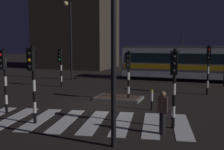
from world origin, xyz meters
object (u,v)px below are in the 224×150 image
at_px(traffic_light_kerb_mid_left, 32,73).
at_px(traffic_light_corner_near_left, 4,71).
at_px(traffic_light_corner_far_left, 60,62).
at_px(bollard_island_edge, 152,100).
at_px(traffic_light_corner_far_right, 208,62).
at_px(pedestrian_waiting_at_kerb, 163,112).
at_px(traffic_light_corner_near_right, 174,76).
at_px(street_lamp_trackside_left, 70,31).
at_px(tram, 209,63).
at_px(traffic_light_median_centre, 128,68).

distance_m(traffic_light_kerb_mid_left, traffic_light_corner_near_left, 2.71).
height_order(traffic_light_corner_far_left, bollard_island_edge, traffic_light_corner_far_left).
xyz_separation_m(traffic_light_corner_far_right, pedestrian_waiting_at_kerb, (-1.62, -9.21, -1.38)).
bearing_deg(traffic_light_corner_near_right, street_lamp_trackside_left, 132.49).
xyz_separation_m(traffic_light_kerb_mid_left, traffic_light_corner_far_left, (-3.99, 9.43, -0.20)).
height_order(traffic_light_corner_far_left, tram, tram).
relative_size(traffic_light_corner_far_right, bollard_island_edge, 3.08).
xyz_separation_m(street_lamp_trackside_left, tram, (12.42, 3.28, -2.87)).
xyz_separation_m(traffic_light_corner_near_right, traffic_light_corner_near_left, (-8.29, -0.22, -0.02)).
relative_size(traffic_light_corner_near_right, traffic_light_median_centre, 1.08).
bearing_deg(traffic_light_median_centre, traffic_light_corner_near_left, -135.61).
bearing_deg(tram, street_lamp_trackside_left, -165.20).
relative_size(traffic_light_corner_far_right, traffic_light_corner_far_left, 1.09).
relative_size(traffic_light_corner_far_left, pedestrian_waiting_at_kerb, 1.83).
bearing_deg(traffic_light_corner_far_left, traffic_light_corner_near_left, -79.57).
xyz_separation_m(street_lamp_trackside_left, bollard_island_edge, (9.62, -9.22, -4.06)).
bearing_deg(traffic_light_corner_far_right, traffic_light_corner_near_right, -98.92).
distance_m(traffic_light_median_centre, pedestrian_waiting_at_kerb, 6.39).
relative_size(traffic_light_corner_far_right, traffic_light_kerb_mid_left, 1.00).
xyz_separation_m(traffic_light_corner_near_left, traffic_light_median_centre, (5.03, 4.93, -0.14)).
distance_m(traffic_light_corner_near_right, traffic_light_median_centre, 5.73).
distance_m(traffic_light_corner_near_left, tram, 18.33).
distance_m(traffic_light_corner_far_right, traffic_light_corner_near_left, 12.89).
distance_m(traffic_light_corner_near_right, street_lamp_trackside_left, 16.55).
bearing_deg(traffic_light_corner_far_left, street_lamp_trackside_left, 107.23).
relative_size(street_lamp_trackside_left, tram, 0.46).
bearing_deg(pedestrian_waiting_at_kerb, traffic_light_kerb_mid_left, -174.79).
distance_m(pedestrian_waiting_at_kerb, bollard_island_edge, 3.88).
relative_size(traffic_light_corner_near_right, street_lamp_trackside_left, 0.46).
bearing_deg(traffic_light_kerb_mid_left, tram, 66.69).
bearing_deg(street_lamp_trackside_left, traffic_light_corner_far_right, -16.67).
bearing_deg(traffic_light_median_centre, bollard_island_edge, -45.43).
xyz_separation_m(traffic_light_kerb_mid_left, street_lamp_trackside_left, (-5.23, 13.42, 2.36)).
relative_size(traffic_light_corner_near_left, bollard_island_edge, 2.97).
relative_size(traffic_light_kerb_mid_left, bollard_island_edge, 3.09).
bearing_deg(traffic_light_kerb_mid_left, traffic_light_corner_near_right, 12.94).
bearing_deg(bollard_island_edge, traffic_light_corner_far_right, 63.46).
bearing_deg(tram, traffic_light_kerb_mid_left, -113.31).
xyz_separation_m(traffic_light_kerb_mid_left, pedestrian_waiting_at_kerb, (5.52, 0.50, -1.38)).
xyz_separation_m(traffic_light_median_centre, street_lamp_trackside_left, (-7.80, 7.37, 2.58)).
xyz_separation_m(traffic_light_corner_near_left, street_lamp_trackside_left, (-2.77, 12.29, 2.45)).
bearing_deg(traffic_light_corner_far_left, traffic_light_corner_near_right, -39.46).
relative_size(traffic_light_corner_far_left, tram, 0.20).
xyz_separation_m(traffic_light_corner_far_left, traffic_light_median_centre, (6.56, -3.38, -0.03)).
bearing_deg(pedestrian_waiting_at_kerb, traffic_light_corner_far_right, 80.01).
bearing_deg(traffic_light_corner_far_right, traffic_light_corner_far_left, -178.55).
relative_size(traffic_light_kerb_mid_left, tram, 0.21).
relative_size(traffic_light_corner_far_left, bollard_island_edge, 2.82).
relative_size(traffic_light_median_centre, bollard_island_edge, 2.78).
bearing_deg(traffic_light_corner_far_right, traffic_light_median_centre, -141.33).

